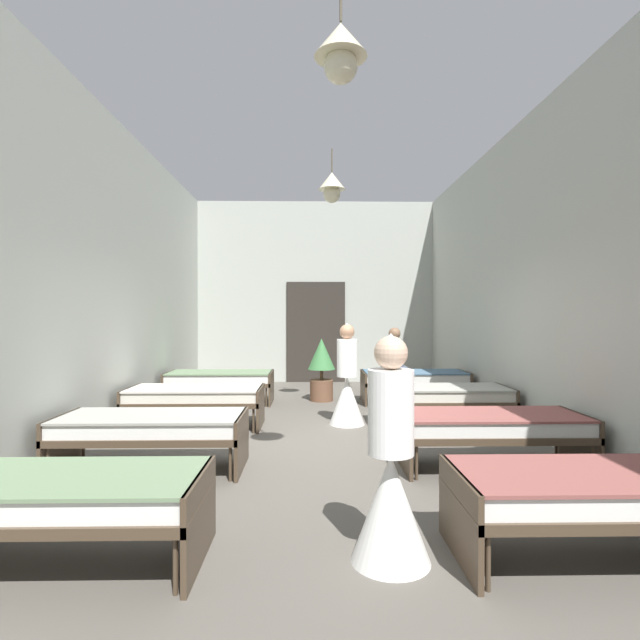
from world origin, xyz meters
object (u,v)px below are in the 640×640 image
object	(u,v)px
bed_right_row_0	(599,492)
bed_right_row_2	(442,396)
bed_left_row_1	(152,428)
bed_left_row_2	(195,397)
bed_right_row_1	(492,426)
potted_plant	(321,366)
bed_left_row_3	(220,379)
bed_right_row_3	(414,379)
bed_left_row_0	(55,496)
patient_seated_primary	(394,355)
nurse_near_aisle	(391,480)
nurse_mid_aisle	(347,388)

from	to	relation	value
bed_right_row_0	bed_right_row_2	xyz separation A→B (m)	(0.00, 3.80, 0.00)
bed_left_row_1	bed_left_row_2	world-z (taller)	same
bed_right_row_1	bed_left_row_2	distance (m)	4.02
bed_left_row_1	potted_plant	size ratio (longest dim) A/B	1.63
bed_left_row_1	bed_left_row_3	size ratio (longest dim) A/B	1.00
bed_right_row_3	bed_left_row_0	bearing A→B (deg)	-121.88
patient_seated_primary	nurse_near_aisle	bearing A→B (deg)	-100.10
bed_left_row_3	bed_right_row_0	bearing A→B (deg)	-58.12
bed_right_row_0	bed_left_row_3	distance (m)	6.71
bed_right_row_0	bed_right_row_2	world-z (taller)	same
bed_right_row_0	nurse_mid_aisle	xyz separation A→B (m)	(-1.36, 3.96, 0.09)
bed_right_row_1	bed_left_row_3	xyz separation A→B (m)	(-3.55, 3.80, 0.00)
bed_right_row_1	potted_plant	size ratio (longest dim) A/B	1.63
bed_right_row_2	bed_left_row_2	bearing A→B (deg)	180.00
bed_right_row_2	bed_left_row_3	size ratio (longest dim) A/B	1.00
bed_left_row_0	bed_right_row_0	size ratio (longest dim) A/B	1.00
bed_right_row_3	patient_seated_primary	xyz separation A→B (m)	(-0.35, 0.07, 0.43)
bed_right_row_3	nurse_mid_aisle	bearing A→B (deg)	-128.08
bed_left_row_3	nurse_mid_aisle	size ratio (longest dim) A/B	1.28
bed_right_row_3	bed_right_row_2	bearing A→B (deg)	-90.00
bed_left_row_2	patient_seated_primary	world-z (taller)	patient_seated_primary
bed_left_row_2	bed_right_row_2	distance (m)	3.55
bed_left_row_1	bed_right_row_1	bearing A→B (deg)	0.00
potted_plant	bed_left_row_1	bearing A→B (deg)	-114.67
bed_left_row_0	bed_right_row_2	world-z (taller)	same
nurse_near_aisle	patient_seated_primary	bearing A→B (deg)	-133.16
bed_right_row_0	bed_left_row_1	distance (m)	4.02
patient_seated_primary	potted_plant	size ratio (longest dim) A/B	0.69
nurse_mid_aisle	potted_plant	xyz separation A→B (m)	(-0.33, 1.97, 0.12)
nurse_near_aisle	bed_right_row_2	bearing A→B (deg)	-142.97
bed_left_row_1	patient_seated_primary	world-z (taller)	patient_seated_primary
bed_right_row_1	nurse_near_aisle	size ratio (longest dim) A/B	1.28
bed_left_row_2	bed_left_row_3	size ratio (longest dim) A/B	1.00
bed_left_row_3	bed_right_row_3	bearing A→B (deg)	0.00
bed_right_row_1	patient_seated_primary	world-z (taller)	patient_seated_primary
potted_plant	bed_left_row_0	bearing A→B (deg)	-107.33
bed_left_row_0	potted_plant	world-z (taller)	potted_plant
bed_right_row_0	potted_plant	world-z (taller)	potted_plant
bed_left_row_1	patient_seated_primary	bearing A→B (deg)	50.46
bed_right_row_0	bed_right_row_1	xyz separation A→B (m)	(0.00, 1.90, 0.00)
bed_left_row_0	bed_right_row_0	world-z (taller)	same
nurse_near_aisle	nurse_mid_aisle	bearing A→B (deg)	-123.27
bed_right_row_0	nurse_mid_aisle	bearing A→B (deg)	109.02
bed_right_row_0	bed_left_row_1	bearing A→B (deg)	151.81
bed_left_row_2	bed_right_row_3	xyz separation A→B (m)	(3.55, 1.90, 0.00)
bed_left_row_0	bed_left_row_1	size ratio (longest dim) A/B	1.00
bed_left_row_0	bed_right_row_1	world-z (taller)	same
bed_right_row_0	bed_right_row_2	distance (m)	3.80
nurse_mid_aisle	potted_plant	world-z (taller)	nurse_mid_aisle
bed_right_row_0	bed_left_row_1	world-z (taller)	same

